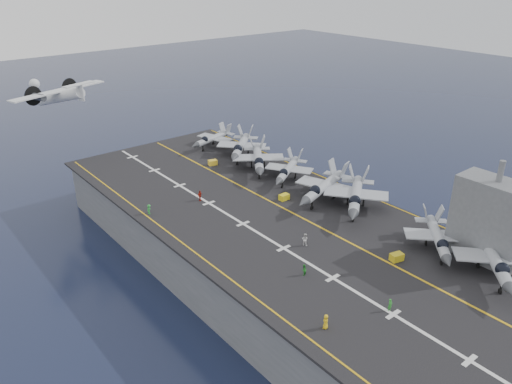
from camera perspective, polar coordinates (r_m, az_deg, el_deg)
ground at (r=90.76m, az=1.61°, el=-8.30°), size 500.00×500.00×0.00m
hull at (r=88.14m, az=1.65°, el=-5.58°), size 36.00×90.00×10.00m
flight_deck at (r=85.64m, az=1.69°, el=-2.57°), size 38.00×92.00×0.40m
foul_line at (r=87.32m, az=3.19°, el=-1.87°), size 0.35×90.00×0.02m
landing_centerline at (r=82.18m, az=-1.49°, el=-3.64°), size 0.50×90.00×0.02m
deck_edge_port at (r=76.87m, az=-8.03°, el=-6.06°), size 0.25×90.00×0.02m
deck_edge_stbd at (r=97.50m, az=9.97°, el=0.72°), size 0.25×90.00×0.02m
island_superstructure at (r=77.22m, az=25.38°, el=-1.95°), size 5.00×10.00×15.00m
fighter_jet_0 at (r=75.41m, az=25.58°, el=-6.82°), size 18.25×17.97×5.34m
fighter_jet_1 at (r=78.41m, az=20.07°, el=-4.78°), size 16.53×16.38×4.85m
fighter_jet_3 at (r=87.38m, az=11.36°, el=-0.26°), size 19.83×18.78×5.74m
fighter_jet_4 at (r=89.89m, az=7.79°, el=0.71°), size 18.82×15.32×5.65m
fighter_jet_5 at (r=97.80m, az=3.68°, el=2.67°), size 16.70×15.17×4.83m
fighter_jet_6 at (r=102.30m, az=0.25°, el=3.94°), size 18.04×19.12×5.53m
fighter_jet_7 at (r=109.53m, az=-1.74°, el=5.35°), size 18.88×18.47×5.51m
fighter_jet_8 at (r=116.50m, az=-4.95°, el=6.21°), size 14.83×11.85×4.50m
tow_cart_a at (r=75.09m, az=15.78°, el=-7.17°), size 2.08×1.60×1.11m
tow_cart_b at (r=90.27m, az=3.23°, el=-0.58°), size 1.79×1.17×1.07m
tow_cart_c at (r=106.30m, az=-4.97°, el=3.38°), size 2.04×1.59×1.08m
crew_0 at (r=60.67m, az=7.98°, el=-14.46°), size 1.35×1.16×1.91m
crew_2 at (r=69.36m, az=5.48°, el=-8.85°), size 1.15×0.95×1.64m
crew_3 at (r=86.90m, az=-12.12°, el=-1.94°), size 1.25×1.20×1.74m
crew_4 at (r=90.22m, az=-6.43°, el=-0.41°), size 1.35×1.09×1.94m
crew_6 at (r=64.87m, az=15.07°, el=-12.36°), size 1.06×0.74×1.69m
crew_7 at (r=76.10m, az=5.60°, el=-5.40°), size 1.21×1.43×2.02m
transport_plane at (r=118.54m, az=-21.48°, el=10.09°), size 26.78×22.18×5.43m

